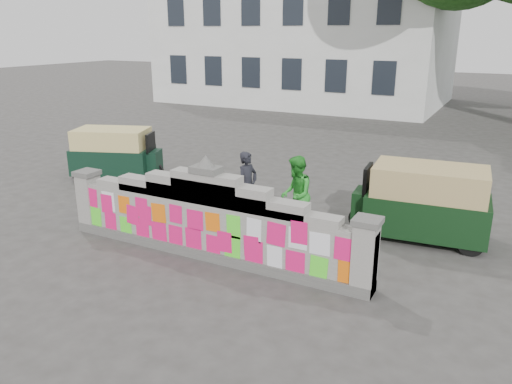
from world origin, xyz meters
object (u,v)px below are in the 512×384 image
cyclist_rider (248,197)px  rickshaw_right (424,202)px  cyclist_bike (248,210)px  rickshaw_left (115,152)px  pedestrian (296,195)px

cyclist_rider → rickshaw_right: (3.45, 1.24, 0.06)m
cyclist_bike → rickshaw_left: size_ratio=0.62×
cyclist_rider → pedestrian: (0.99, 0.32, 0.10)m
cyclist_bike → rickshaw_left: 5.68m
rickshaw_left → rickshaw_right: (8.84, -0.52, 0.05)m
cyclist_bike → cyclist_rider: size_ratio=1.12×
pedestrian → cyclist_rider: bearing=-94.5°
cyclist_rider → rickshaw_left: cyclist_rider is taller
cyclist_bike → rickshaw_right: size_ratio=0.58×
pedestrian → rickshaw_right: size_ratio=0.59×
rickshaw_right → cyclist_rider: bearing=14.8°
cyclist_bike → pedestrian: bearing=-59.1°
cyclist_rider → rickshaw_left: size_ratio=0.55×
cyclist_bike → pedestrian: size_ratio=0.99×
pedestrian → rickshaw_right: (2.46, 0.92, -0.03)m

